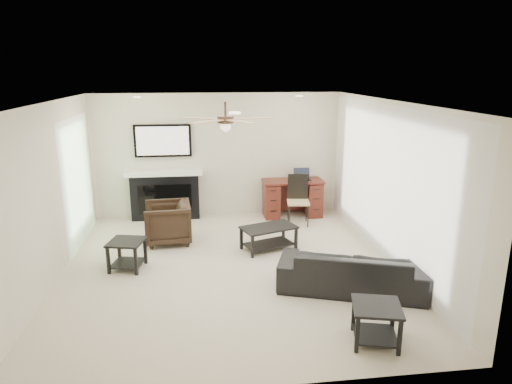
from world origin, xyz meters
TOP-DOWN VIEW (x-y plane):
  - room_shell at (0.19, 0.08)m, footprint 5.50×5.54m
  - sofa at (1.63, -0.91)m, footprint 2.12×1.38m
  - armchair at (-0.97, 1.24)m, footprint 0.84×0.82m
  - coffee_table at (0.73, 0.69)m, footprint 1.02×0.77m
  - end_table_near at (1.48, -2.16)m, footprint 0.63×0.63m
  - end_table_left at (-1.52, 0.19)m, footprint 0.60×0.60m
  - fireplace_unit at (-1.09, 2.58)m, footprint 1.52×0.34m
  - desk at (1.49, 2.43)m, footprint 1.22×0.56m
  - desk_chair at (1.49, 1.88)m, footprint 0.48×0.50m
  - laptop at (1.69, 2.41)m, footprint 0.33×0.24m

SIDE VIEW (x-z plane):
  - coffee_table at x=0.73m, z-range 0.00..0.40m
  - end_table_near at x=1.48m, z-range 0.00..0.45m
  - end_table_left at x=-1.52m, z-range 0.00..0.45m
  - sofa at x=1.63m, z-range 0.00..0.58m
  - armchair at x=-0.97m, z-range 0.00..0.72m
  - desk at x=1.49m, z-range 0.00..0.76m
  - desk_chair at x=1.49m, z-range 0.00..0.97m
  - laptop at x=1.69m, z-range 0.76..0.99m
  - fireplace_unit at x=-1.09m, z-range 0.00..1.91m
  - room_shell at x=0.19m, z-range 0.42..2.94m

